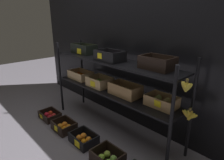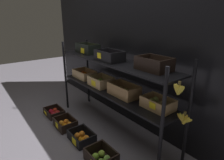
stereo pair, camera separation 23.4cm
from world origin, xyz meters
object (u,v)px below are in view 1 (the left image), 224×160
object	(u,v)px
crate_ground_apple_red	(50,115)
crate_ground_center_orange	(84,139)
display_rack	(113,76)
crate_ground_apple_green	(108,158)
crate_ground_orange	(64,127)

from	to	relation	value
crate_ground_apple_red	crate_ground_center_orange	size ratio (longest dim) A/B	0.99
display_rack	crate_ground_center_orange	world-z (taller)	display_rack
crate_ground_center_orange	display_rack	bearing A→B (deg)	87.97
crate_ground_center_orange	crate_ground_apple_green	bearing A→B (deg)	-1.98
display_rack	crate_ground_apple_green	bearing A→B (deg)	-48.58
crate_ground_apple_red	crate_ground_orange	world-z (taller)	crate_ground_orange
display_rack	crate_ground_apple_red	xyz separation A→B (m)	(-0.83, -0.48, -0.69)
crate_ground_apple_red	crate_ground_orange	distance (m)	0.42
crate_ground_apple_red	crate_ground_apple_green	xyz separation A→B (m)	(1.26, 0.01, 0.01)
crate_ground_orange	crate_ground_center_orange	distance (m)	0.40
crate_ground_apple_red	crate_ground_center_orange	bearing A→B (deg)	1.54
crate_ground_center_orange	crate_ground_apple_green	size ratio (longest dim) A/B	1.03
display_rack	crate_ground_orange	xyz separation A→B (m)	(-0.41, -0.49, -0.69)
crate_ground_apple_green	crate_ground_center_orange	bearing A→B (deg)	178.02
display_rack	crate_ground_apple_red	size ratio (longest dim) A/B	6.37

